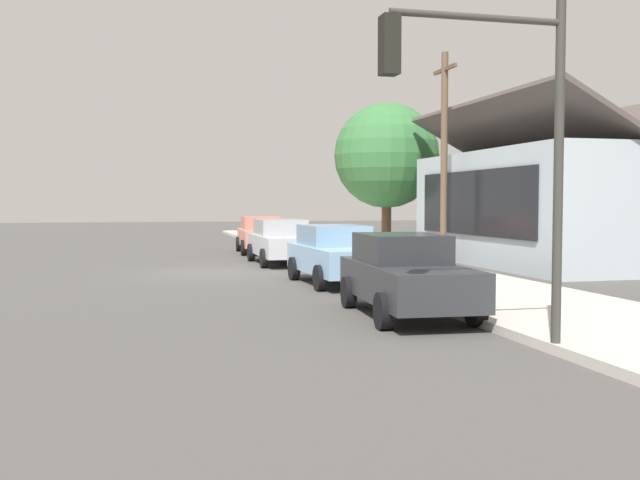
{
  "coord_description": "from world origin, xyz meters",
  "views": [
    {
      "loc": [
        22.74,
        -2.31,
        2.23
      ],
      "look_at": [
        -0.32,
        3.42,
        0.98
      ],
      "focal_mm": 40.83,
      "sensor_mm": 36.0,
      "label": 1
    }
  ],
  "objects_px": {
    "fire_hydrant_red": "(321,249)",
    "car_charcoal": "(406,274)",
    "car_silver": "(282,241)",
    "shade_tree": "(387,156)",
    "utility_pole_wooden": "(444,154)",
    "car_coral": "(262,234)",
    "car_skyblue": "(337,254)",
    "traffic_light_main": "(492,113)"
  },
  "relations": [
    {
      "from": "car_coral",
      "to": "utility_pole_wooden",
      "type": "xyz_separation_m",
      "value": [
        7.33,
        5.35,
        3.11
      ]
    },
    {
      "from": "car_skyblue",
      "to": "car_coral",
      "type": "bearing_deg",
      "value": 178.09
    },
    {
      "from": "car_silver",
      "to": "utility_pole_wooden",
      "type": "xyz_separation_m",
      "value": [
        1.68,
        5.53,
        3.11
      ]
    },
    {
      "from": "car_silver",
      "to": "utility_pole_wooden",
      "type": "relative_size",
      "value": 0.63
    },
    {
      "from": "car_silver",
      "to": "shade_tree",
      "type": "xyz_separation_m",
      "value": [
        -5.64,
        5.93,
        3.5
      ]
    },
    {
      "from": "utility_pole_wooden",
      "to": "fire_hydrant_red",
      "type": "height_order",
      "value": "utility_pole_wooden"
    },
    {
      "from": "car_coral",
      "to": "car_silver",
      "type": "relative_size",
      "value": 0.95
    },
    {
      "from": "car_charcoal",
      "to": "car_silver",
      "type": "bearing_deg",
      "value": -176.53
    },
    {
      "from": "car_charcoal",
      "to": "shade_tree",
      "type": "relative_size",
      "value": 0.66
    },
    {
      "from": "car_skyblue",
      "to": "shade_tree",
      "type": "distance_m",
      "value": 14.04
    },
    {
      "from": "car_charcoal",
      "to": "traffic_light_main",
      "type": "bearing_deg",
      "value": 0.5
    },
    {
      "from": "car_coral",
      "to": "car_charcoal",
      "type": "relative_size",
      "value": 1.0
    },
    {
      "from": "car_silver",
      "to": "shade_tree",
      "type": "height_order",
      "value": "shade_tree"
    },
    {
      "from": "car_coral",
      "to": "car_charcoal",
      "type": "height_order",
      "value": "same"
    },
    {
      "from": "car_coral",
      "to": "fire_hydrant_red",
      "type": "height_order",
      "value": "car_coral"
    },
    {
      "from": "traffic_light_main",
      "to": "utility_pole_wooden",
      "type": "bearing_deg",
      "value": 158.82
    },
    {
      "from": "car_skyblue",
      "to": "car_charcoal",
      "type": "xyz_separation_m",
      "value": [
        5.7,
        -0.17,
        -0.0
      ]
    },
    {
      "from": "car_skyblue",
      "to": "fire_hydrant_red",
      "type": "relative_size",
      "value": 6.19
    },
    {
      "from": "car_coral",
      "to": "car_charcoal",
      "type": "bearing_deg",
      "value": 2.75
    },
    {
      "from": "car_coral",
      "to": "traffic_light_main",
      "type": "relative_size",
      "value": 0.86
    },
    {
      "from": "utility_pole_wooden",
      "to": "fire_hydrant_red",
      "type": "xyz_separation_m",
      "value": [
        -1.96,
        -4.0,
        -3.43
      ]
    },
    {
      "from": "car_coral",
      "to": "shade_tree",
      "type": "xyz_separation_m",
      "value": [
        0.01,
        5.75,
        3.5
      ]
    },
    {
      "from": "car_skyblue",
      "to": "traffic_light_main",
      "type": "distance_m",
      "value": 9.96
    },
    {
      "from": "car_coral",
      "to": "shade_tree",
      "type": "distance_m",
      "value": 6.73
    },
    {
      "from": "car_coral",
      "to": "shade_tree",
      "type": "bearing_deg",
      "value": 93.04
    },
    {
      "from": "fire_hydrant_red",
      "to": "car_charcoal",
      "type": "bearing_deg",
      "value": -6.63
    },
    {
      "from": "car_silver",
      "to": "traffic_light_main",
      "type": "height_order",
      "value": "traffic_light_main"
    },
    {
      "from": "car_charcoal",
      "to": "traffic_light_main",
      "type": "relative_size",
      "value": 0.86
    },
    {
      "from": "car_charcoal",
      "to": "fire_hydrant_red",
      "type": "height_order",
      "value": "car_charcoal"
    },
    {
      "from": "car_silver",
      "to": "car_coral",
      "type": "bearing_deg",
      "value": 178.03
    },
    {
      "from": "car_skyblue",
      "to": "traffic_light_main",
      "type": "xyz_separation_m",
      "value": [
        9.59,
        -0.35,
        2.68
      ]
    },
    {
      "from": "car_silver",
      "to": "traffic_light_main",
      "type": "bearing_deg",
      "value": -0.61
    },
    {
      "from": "shade_tree",
      "to": "car_skyblue",
      "type": "bearing_deg",
      "value": -24.83
    },
    {
      "from": "car_skyblue",
      "to": "utility_pole_wooden",
      "type": "relative_size",
      "value": 0.59
    },
    {
      "from": "shade_tree",
      "to": "fire_hydrant_red",
      "type": "height_order",
      "value": "shade_tree"
    },
    {
      "from": "car_silver",
      "to": "car_charcoal",
      "type": "xyz_separation_m",
      "value": [
        12.4,
        0.05,
        -0.0
      ]
    },
    {
      "from": "car_skyblue",
      "to": "fire_hydrant_red",
      "type": "distance_m",
      "value": 7.11
    },
    {
      "from": "shade_tree",
      "to": "utility_pole_wooden",
      "type": "xyz_separation_m",
      "value": [
        7.32,
        -0.4,
        -0.39
      ]
    },
    {
      "from": "car_skyblue",
      "to": "car_charcoal",
      "type": "bearing_deg",
      "value": -3.75
    },
    {
      "from": "car_silver",
      "to": "shade_tree",
      "type": "relative_size",
      "value": 0.7
    },
    {
      "from": "car_coral",
      "to": "car_silver",
      "type": "height_order",
      "value": "same"
    },
    {
      "from": "car_coral",
      "to": "traffic_light_main",
      "type": "height_order",
      "value": "traffic_light_main"
    }
  ]
}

